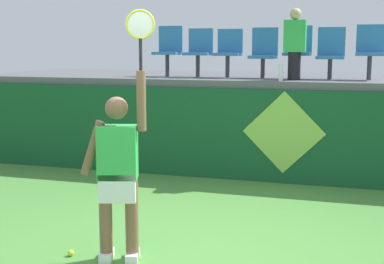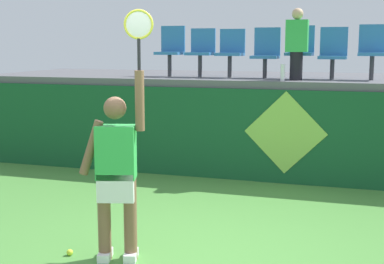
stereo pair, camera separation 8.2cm
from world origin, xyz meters
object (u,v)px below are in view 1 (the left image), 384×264
at_px(water_bottle, 281,73).
at_px(tennis_ball, 71,253).
at_px(tennis_player, 118,170).
at_px(stadium_chair_0, 169,48).
at_px(stadium_chair_1, 199,50).
at_px(stadium_chair_4, 298,49).
at_px(stadium_chair_2, 229,50).
at_px(spectator_0, 295,43).
at_px(stadium_chair_5, 331,51).
at_px(stadium_chair_3, 264,51).
at_px(stadium_chair_6, 370,49).

bearing_deg(water_bottle, tennis_ball, -111.90).
bearing_deg(tennis_player, stadium_chair_0, 103.10).
bearing_deg(tennis_ball, water_bottle, 68.10).
xyz_separation_m(stadium_chair_1, stadium_chair_4, (1.70, 0.00, 0.01)).
height_order(tennis_ball, stadium_chair_2, stadium_chair_2).
height_order(tennis_player, spectator_0, spectator_0).
height_order(tennis_player, water_bottle, tennis_player).
distance_m(tennis_player, stadium_chair_0, 4.79).
relative_size(stadium_chair_5, spectator_0, 0.75).
bearing_deg(stadium_chair_2, tennis_ball, -96.84).
distance_m(tennis_player, stadium_chair_2, 4.66).
xyz_separation_m(stadium_chair_0, stadium_chair_5, (2.79, 0.00, -0.04)).
bearing_deg(spectator_0, tennis_player, -106.37).
bearing_deg(stadium_chair_1, water_bottle, -25.60).
distance_m(water_bottle, stadium_chair_3, 0.90).
bearing_deg(stadium_chair_2, stadium_chair_1, 179.93).
xyz_separation_m(stadium_chair_4, stadium_chair_6, (1.14, 0.00, 0.00)).
relative_size(tennis_player, stadium_chair_0, 2.77).
xyz_separation_m(stadium_chair_2, stadium_chair_5, (1.70, 0.01, -0.02)).
bearing_deg(stadium_chair_0, stadium_chair_5, 0.04).
bearing_deg(stadium_chair_0, water_bottle, -19.42).
xyz_separation_m(water_bottle, spectator_0, (0.17, 0.30, 0.45)).
height_order(stadium_chair_1, stadium_chair_6, stadium_chair_6).
bearing_deg(spectator_0, water_bottle, -119.27).
relative_size(stadium_chair_2, stadium_chair_3, 0.98).
height_order(tennis_player, stadium_chair_1, tennis_player).
xyz_separation_m(stadium_chair_0, stadium_chair_3, (1.69, 0.00, -0.04)).
bearing_deg(stadium_chair_3, spectator_0, -37.91).
height_order(tennis_ball, stadium_chair_3, stadium_chair_3).
bearing_deg(tennis_ball, stadium_chair_5, 63.91).
bearing_deg(stadium_chair_1, stadium_chair_2, -0.07).
height_order(tennis_ball, water_bottle, water_bottle).
relative_size(stadium_chair_1, stadium_chair_6, 0.95).
relative_size(tennis_player, stadium_chair_5, 2.92).
distance_m(stadium_chair_5, spectator_0, 0.70).
bearing_deg(stadium_chair_3, tennis_ball, -104.11).
bearing_deg(tennis_player, stadium_chair_6, 62.66).
xyz_separation_m(stadium_chair_3, stadium_chair_5, (1.09, -0.00, -0.00)).
relative_size(stadium_chair_0, stadium_chair_5, 1.05).
bearing_deg(stadium_chair_5, stadium_chair_0, -179.96).
relative_size(stadium_chair_3, stadium_chair_4, 0.97).
distance_m(stadium_chair_0, stadium_chair_5, 2.79).
bearing_deg(stadium_chair_1, stadium_chair_3, 0.34).
distance_m(stadium_chair_1, stadium_chair_2, 0.53).
relative_size(stadium_chair_2, stadium_chair_6, 0.94).
bearing_deg(stadium_chair_2, stadium_chair_4, 0.18).
relative_size(stadium_chair_1, stadium_chair_4, 0.96).
height_order(tennis_player, stadium_chair_6, tennis_player).
xyz_separation_m(water_bottle, stadium_chair_0, (-2.09, 0.74, 0.36)).
bearing_deg(stadium_chair_6, tennis_player, -117.34).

